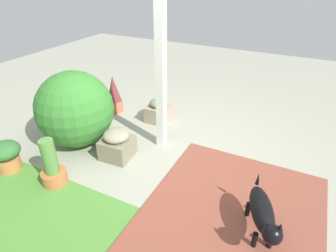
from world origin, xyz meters
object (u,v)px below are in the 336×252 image
at_px(round_shrub, 75,109).
at_px(terracotta_pot_spiky, 114,95).
at_px(terracotta_pot_tall, 52,168).
at_px(dog, 263,214).
at_px(stone_planter_nearest, 159,111).
at_px(terracotta_pot_broad, 6,155).
at_px(stone_planter_mid, 117,144).
at_px(porch_pillar, 161,61).

distance_m(round_shrub, terracotta_pot_spiky, 1.10).
height_order(terracotta_pot_tall, dog, terracotta_pot_tall).
xyz_separation_m(terracotta_pot_spiky, dog, (-2.84, 1.58, -0.02)).
bearing_deg(round_shrub, stone_planter_nearest, -123.13).
bearing_deg(terracotta_pot_broad, dog, -172.73).
bearing_deg(terracotta_pot_tall, terracotta_pot_broad, 5.91).
relative_size(terracotta_pot_spiky, dog, 0.90).
bearing_deg(terracotta_pot_spiky, dog, 150.88).
distance_m(terracotta_pot_tall, dog, 2.38).
xyz_separation_m(round_shrub, terracotta_pot_tall, (-0.35, 0.84, -0.32)).
distance_m(stone_planter_mid, round_shrub, 0.80).
bearing_deg(porch_pillar, stone_planter_mid, 54.02).
relative_size(terracotta_pot_tall, dog, 0.83).
relative_size(terracotta_pot_tall, terracotta_pot_broad, 1.50).
height_order(round_shrub, terracotta_pot_tall, round_shrub).
bearing_deg(stone_planter_mid, stone_planter_nearest, -90.44).
bearing_deg(stone_planter_mid, terracotta_pot_spiky, -52.56).
height_order(terracotta_pot_spiky, terracotta_pot_broad, terracotta_pot_spiky).
bearing_deg(porch_pillar, terracotta_pot_broad, 43.50).
bearing_deg(round_shrub, stone_planter_mid, 175.71).
bearing_deg(dog, porch_pillar, -32.30).
distance_m(porch_pillar, round_shrub, 1.40).
relative_size(porch_pillar, terracotta_pot_broad, 6.18).
xyz_separation_m(round_shrub, dog, (-2.70, 0.52, -0.24)).
distance_m(porch_pillar, stone_planter_mid, 1.24).
xyz_separation_m(porch_pillar, terracotta_pot_tall, (0.76, 1.32, -1.03)).
distance_m(round_shrub, terracotta_pot_broad, 1.03).
bearing_deg(terracotta_pot_broad, stone_planter_mid, -141.59).
bearing_deg(terracotta_pot_spiky, stone_planter_mid, 127.44).
xyz_separation_m(stone_planter_nearest, terracotta_pot_tall, (0.38, 1.95, 0.04)).
height_order(stone_planter_nearest, terracotta_pot_spiky, terracotta_pot_spiky).
height_order(stone_planter_nearest, terracotta_pot_broad, terracotta_pot_broad).
bearing_deg(stone_planter_nearest, round_shrub, 56.87).
height_order(porch_pillar, dog, porch_pillar).
relative_size(round_shrub, dog, 1.48).
bearing_deg(porch_pillar, stone_planter_nearest, -58.43).
xyz_separation_m(terracotta_pot_tall, dog, (-2.35, -0.32, 0.08)).
distance_m(stone_planter_nearest, terracotta_pot_broad, 2.30).
relative_size(stone_planter_nearest, stone_planter_mid, 0.92).
bearing_deg(stone_planter_nearest, terracotta_pot_broad, 61.72).
relative_size(stone_planter_nearest, dog, 0.53).
xyz_separation_m(porch_pillar, stone_planter_nearest, (0.38, -0.63, -1.06)).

